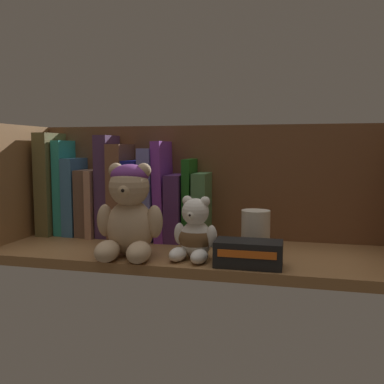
{
  "coord_description": "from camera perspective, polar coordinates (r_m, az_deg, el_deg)",
  "views": [
    {
      "loc": [
        20.69,
        -82.49,
        22.96
      ],
      "look_at": [
        0.56,
        0.0,
        14.07
      ],
      "focal_mm": 39.24,
      "sensor_mm": 36.0,
      "label": 1
    }
  ],
  "objects": [
    {
      "name": "teddy_bear_larger",
      "position": [
        0.82,
        -8.54,
        -2.77
      ],
      "size": [
        13.35,
        13.68,
        18.13
      ],
      "color": "tan",
      "rests_on": "shelf_board"
    },
    {
      "name": "book_1",
      "position": [
        1.08,
        -16.75,
        0.62
      ],
      "size": [
        2.14,
        9.22,
        22.79
      ],
      "primitive_type": "cube",
      "color": "teal",
      "rests_on": "shelf_board"
    },
    {
      "name": "book_8",
      "position": [
        0.98,
        -5.28,
        -0.19
      ],
      "size": [
        2.93,
        14.19,
        20.91
      ],
      "primitive_type": "cube",
      "color": "#7275BE",
      "rests_on": "shelf_board"
    },
    {
      "name": "book_7",
      "position": [
        1.0,
        -7.24,
        -0.92
      ],
      "size": [
        3.58,
        13.28,
        18.17
      ],
      "primitive_type": "cube",
      "color": "navy",
      "rests_on": "shelf_board"
    },
    {
      "name": "book_3",
      "position": [
        1.05,
        -13.81,
        -1.33
      ],
      "size": [
        2.9,
        10.17,
        15.82
      ],
      "primitive_type": "cube",
      "color": "brown",
      "rests_on": "shelf_board"
    },
    {
      "name": "shelf_back_panel",
      "position": [
        0.99,
        1.57,
        0.83
      ],
      "size": [
        82.81,
        1.2,
        28.22
      ],
      "primitive_type": "cube",
      "color": "brown",
      "rests_on": "ground"
    },
    {
      "name": "teddy_bear_smaller",
      "position": [
        0.8,
        0.43,
        -5.76
      ],
      "size": [
        8.86,
        9.42,
        11.97
      ],
      "color": "white",
      "rests_on": "shelf_board"
    },
    {
      "name": "shelf_side_panel_left",
      "position": [
        1.03,
        -22.99,
        0.59
      ],
      "size": [
        1.6,
        28.61,
        28.22
      ],
      "primitive_type": "cube",
      "color": "olive",
      "rests_on": "ground"
    },
    {
      "name": "book_2",
      "position": [
        1.06,
        -15.38,
        -0.54
      ],
      "size": [
        2.88,
        10.36,
        18.55
      ],
      "primitive_type": "cube",
      "color": "teal",
      "rests_on": "shelf_board"
    },
    {
      "name": "book_11",
      "position": [
        0.96,
        -0.17,
        -1.03
      ],
      "size": [
        1.72,
        10.53,
        18.54
      ],
      "primitive_type": "cube",
      "color": "#1B5C1A",
      "rests_on": "shelf_board"
    },
    {
      "name": "book_4",
      "position": [
        1.04,
        -12.53,
        -1.39
      ],
      "size": [
        1.62,
        12.16,
        15.81
      ],
      "primitive_type": "cube",
      "color": "tan",
      "rests_on": "shelf_board"
    },
    {
      "name": "pillar_candle",
      "position": [
        0.84,
        8.63,
        -5.46
      ],
      "size": [
        5.64,
        5.64,
        8.83
      ],
      "primitive_type": "cylinder",
      "color": "silver",
      "rests_on": "shelf_board"
    },
    {
      "name": "book_10",
      "position": [
        0.97,
        -1.88,
        -2.01
      ],
      "size": [
        3.53,
        12.62,
        15.03
      ],
      "primitive_type": "cube",
      "rotation": [
        0.0,
        0.0,
        0.0
      ],
      "color": "#512B62",
      "rests_on": "shelf_board"
    },
    {
      "name": "book_5",
      "position": [
        1.02,
        -11.2,
        0.82
      ],
      "size": [
        3.14,
        10.03,
        23.93
      ],
      "primitive_type": "cube",
      "color": "#4D315A",
      "rests_on": "shelf_board"
    },
    {
      "name": "shelf_board",
      "position": [
        0.88,
        -0.36,
        -8.5
      ],
      "size": [
        80.41,
        26.21,
        2.0
      ],
      "primitive_type": "cube",
      "color": "olive",
      "rests_on": "ground"
    },
    {
      "name": "book_6",
      "position": [
        1.01,
        -9.31,
        0.2
      ],
      "size": [
        3.43,
        12.53,
        21.87
      ],
      "primitive_type": "cube",
      "color": "brown",
      "rests_on": "shelf_board"
    },
    {
      "name": "book_9",
      "position": [
        0.97,
        -3.68,
        0.23
      ],
      "size": [
        2.8,
        12.91,
        22.54
      ],
      "primitive_type": "cube",
      "rotation": [
        0.0,
        -0.03,
        0.0
      ],
      "color": "purple",
      "rests_on": "shelf_board"
    },
    {
      "name": "small_product_box",
      "position": [
        0.76,
        7.68,
        -8.29
      ],
      "size": [
        11.92,
        6.05,
        4.61
      ],
      "color": "black",
      "rests_on": "shelf_board"
    },
    {
      "name": "book_0",
      "position": [
        1.09,
        -18.19,
        1.12
      ],
      "size": [
        3.47,
        12.55,
        24.58
      ],
      "primitive_type": "cube",
      "color": "brown",
      "rests_on": "shelf_board"
    },
    {
      "name": "book_12",
      "position": [
        0.95,
        1.45,
        -2.01
      ],
      "size": [
        3.11,
        10.21,
        15.42
      ],
      "primitive_type": "cube",
      "color": "#4F824E",
      "rests_on": "shelf_board"
    }
  ]
}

